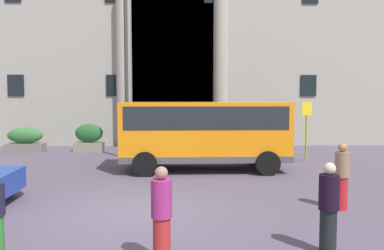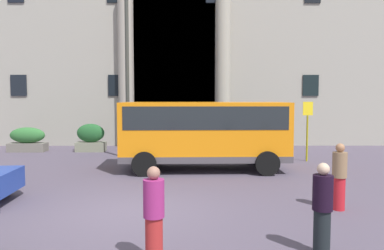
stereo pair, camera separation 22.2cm
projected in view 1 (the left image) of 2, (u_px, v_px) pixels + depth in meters
The scene contains 11 objects.
ground_plane at pixel (135, 214), 9.51m from camera, with size 80.00×64.00×0.12m, color #4F4656.
office_building_facade at pixel (167, 22), 26.35m from camera, with size 35.56×9.68×16.19m.
orange_minibus at pixel (205, 129), 14.91m from camera, with size 6.46×2.75×2.67m.
bus_stop_sign at pixel (306, 125), 16.99m from camera, with size 0.44×0.08×2.66m.
hedge_planter_far_west at pixel (255, 138), 19.82m from camera, with size 1.58×0.84×1.49m.
hedge_planter_east at pixel (89, 138), 20.02m from camera, with size 1.51×0.76×1.47m.
hedge_planter_entrance_right at pixel (25, 140), 19.94m from camera, with size 1.93×0.79×1.28m.
pedestrian_man_red_shirt at pixel (329, 208), 6.87m from camera, with size 0.36×0.36×1.69m.
pedestrian_child_trailing at pixel (342, 176), 9.66m from camera, with size 0.36×0.36×1.70m.
pedestrian_woman_with_bag at pixel (162, 216), 6.41m from camera, with size 0.36×0.36×1.70m.
lamppost_plaza_centre at pixel (126, 61), 17.55m from camera, with size 0.40×0.40×7.86m.
Camera 1 is at (1.24, -9.35, 2.85)m, focal length 35.58 mm.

